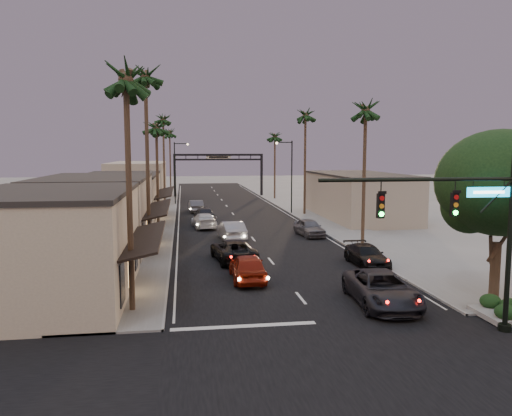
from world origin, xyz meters
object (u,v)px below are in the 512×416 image
object	(u,v)px
streetlight_left	(177,168)
traffic_signal	(469,216)
palm_rb	(306,112)
streetlight_right	(290,171)
curbside_near	(382,289)
palm_ld	(163,117)
palm_rc	(275,134)
palm_lc	(156,123)
arch	(219,164)
palm_la	(126,70)
palm_far	(170,131)
oncoming_pickup	(233,250)
palm_ra	(366,105)
oncoming_red	(248,267)
curbside_black	(367,255)
palm_lb	(145,71)
corner_tree	(502,187)
oncoming_silver	(231,231)

from	to	relation	value
streetlight_left	traffic_signal	bearing A→B (deg)	-76.86
traffic_signal	palm_rb	size ratio (longest dim) A/B	0.60
streetlight_right	curbside_near	distance (m)	37.13
palm_ld	palm_rc	distance (m)	19.51
palm_lc	streetlight_right	bearing A→B (deg)	30.11
arch	palm_ld	bearing A→B (deg)	-119.83
palm_lc	palm_rc	bearing A→B (deg)	58.44
palm_la	palm_rc	world-z (taller)	palm_la
streetlight_left	palm_lc	bearing A→B (deg)	-94.37
palm_lc	palm_far	world-z (taller)	palm_far
oncoming_pickup	palm_ld	bearing A→B (deg)	-87.13
palm_rb	palm_far	size ratio (longest dim) A/B	1.08
traffic_signal	palm_far	size ratio (longest dim) A/B	0.64
palm_ld	palm_ra	world-z (taller)	palm_ld
oncoming_red	curbside_black	distance (m)	8.95
arch	palm_rc	bearing A→B (deg)	-34.89
palm_lb	palm_lc	size ratio (longest dim) A/B	1.25
streetlight_left	palm_rc	distance (m)	17.42
corner_tree	curbside_near	xyz separation A→B (m)	(-5.72, 0.83, -5.14)
palm_rc	traffic_signal	bearing A→B (deg)	-92.78
streetlight_left	curbside_black	xyz separation A→B (m)	(13.12, -41.24, -4.63)
palm_ra	palm_far	bearing A→B (deg)	107.38
streetlight_left	palm_lb	xyz separation A→B (m)	(-1.68, -36.00, 8.06)
palm_lb	curbside_near	distance (m)	22.32
palm_ra	oncoming_pickup	distance (m)	16.13
palm_far	curbside_black	xyz separation A→B (m)	(14.50, -61.24, -10.74)
palm_ra	oncoming_red	bearing A→B (deg)	-137.47
palm_la	palm_rc	bearing A→B (deg)	72.63
streetlight_right	oncoming_pickup	xyz separation A→B (m)	(-9.55, -25.51, -4.55)
streetlight_right	palm_la	xyz separation A→B (m)	(-15.52, -36.00, 6.11)
palm_ld	palm_rc	bearing A→B (deg)	27.62
palm_lc	curbside_black	xyz separation A→B (m)	(14.80, -19.24, -9.77)
streetlight_right	streetlight_left	distance (m)	18.99
corner_tree	streetlight_left	distance (m)	53.15
traffic_signal	palm_ra	world-z (taller)	palm_ra
traffic_signal	corner_tree	distance (m)	5.20
traffic_signal	oncoming_pickup	distance (m)	18.10
palm_lb	traffic_signal	bearing A→B (deg)	-51.56
palm_lc	curbside_black	bearing A→B (deg)	-52.43
oncoming_red	palm_la	bearing A→B (deg)	38.82
palm_ld	oncoming_pickup	size ratio (longest dim) A/B	2.54
palm_lb	curbside_black	distance (m)	20.18
curbside_near	oncoming_silver	bearing A→B (deg)	109.78
traffic_signal	arch	size ratio (longest dim) A/B	0.56
palm_lc	palm_rb	distance (m)	19.07
palm_ld	oncoming_red	xyz separation A→B (m)	(6.29, -41.01, -11.59)
palm_lb	palm_lc	xyz separation A→B (m)	(0.00, 14.00, -2.92)
curbside_near	palm_la	bearing A→B (deg)	-179.96
streetlight_right	palm_ra	world-z (taller)	palm_ra
corner_tree	streetlight_right	xyz separation A→B (m)	(-2.56, 37.55, -0.65)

